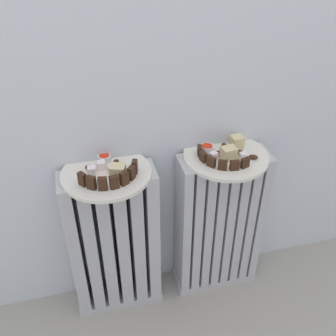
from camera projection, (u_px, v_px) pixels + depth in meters
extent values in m
cube|color=#B2B2B7|center=(120.00, 294.00, 1.53)|extent=(0.32, 0.12, 0.03)
cube|color=#B2B2B7|center=(75.00, 247.00, 1.33)|extent=(0.04, 0.12, 0.56)
cube|color=#B2B2B7|center=(91.00, 244.00, 1.34)|extent=(0.04, 0.12, 0.56)
cube|color=#B2B2B7|center=(106.00, 241.00, 1.35)|extent=(0.04, 0.12, 0.56)
cube|color=#B2B2B7|center=(121.00, 239.00, 1.36)|extent=(0.04, 0.12, 0.56)
cube|color=#B2B2B7|center=(136.00, 236.00, 1.37)|extent=(0.04, 0.12, 0.56)
cube|color=#B2B2B7|center=(151.00, 233.00, 1.38)|extent=(0.04, 0.12, 0.56)
cube|color=#B2B2B7|center=(214.00, 274.00, 1.61)|extent=(0.32, 0.12, 0.03)
cube|color=#B2B2B7|center=(183.00, 228.00, 1.41)|extent=(0.03, 0.12, 0.56)
cube|color=#B2B2B7|center=(193.00, 226.00, 1.41)|extent=(0.03, 0.12, 0.56)
cube|color=#B2B2B7|center=(204.00, 224.00, 1.42)|extent=(0.03, 0.12, 0.56)
cube|color=#B2B2B7|center=(214.00, 222.00, 1.43)|extent=(0.03, 0.12, 0.56)
cube|color=#B2B2B7|center=(224.00, 220.00, 1.44)|extent=(0.03, 0.12, 0.56)
cube|color=#B2B2B7|center=(234.00, 218.00, 1.45)|extent=(0.03, 0.12, 0.56)
cube|color=#B2B2B7|center=(244.00, 217.00, 1.45)|extent=(0.03, 0.12, 0.56)
cube|color=#B2B2B7|center=(254.00, 215.00, 1.46)|extent=(0.03, 0.12, 0.56)
cylinder|color=silver|center=(106.00, 173.00, 1.19)|extent=(0.28, 0.28, 0.01)
cylinder|color=silver|center=(226.00, 156.00, 1.27)|extent=(0.28, 0.28, 0.01)
cube|color=#382114|center=(82.00, 179.00, 1.12)|extent=(0.03, 0.03, 0.04)
cube|color=#382114|center=(91.00, 183.00, 1.11)|extent=(0.03, 0.03, 0.04)
cube|color=#382114|center=(103.00, 184.00, 1.10)|extent=(0.03, 0.02, 0.04)
cube|color=#382114|center=(114.00, 182.00, 1.11)|extent=(0.03, 0.02, 0.04)
cube|color=#382114|center=(124.00, 178.00, 1.12)|extent=(0.03, 0.03, 0.04)
cube|color=#382114|center=(131.00, 173.00, 1.15)|extent=(0.03, 0.03, 0.04)
cube|color=#382114|center=(135.00, 167.00, 1.17)|extent=(0.02, 0.03, 0.04)
cube|color=beige|center=(118.00, 171.00, 1.15)|extent=(0.05, 0.05, 0.04)
cube|color=white|center=(111.00, 168.00, 1.18)|extent=(0.02, 0.02, 0.02)
cube|color=white|center=(101.00, 165.00, 1.19)|extent=(0.03, 0.03, 0.02)
cube|color=white|center=(92.00, 171.00, 1.17)|extent=(0.03, 0.03, 0.02)
ellipsoid|color=#3D1E0F|center=(116.00, 162.00, 1.22)|extent=(0.03, 0.03, 0.01)
ellipsoid|color=#3D1E0F|center=(89.00, 167.00, 1.19)|extent=(0.03, 0.03, 0.02)
cylinder|color=white|center=(104.00, 158.00, 1.23)|extent=(0.04, 0.04, 0.02)
cylinder|color=red|center=(104.00, 157.00, 1.23)|extent=(0.03, 0.03, 0.01)
cube|color=#382114|center=(200.00, 151.00, 1.25)|extent=(0.02, 0.03, 0.03)
cube|color=#382114|center=(203.00, 157.00, 1.22)|extent=(0.02, 0.03, 0.03)
cube|color=#382114|center=(211.00, 162.00, 1.20)|extent=(0.03, 0.03, 0.03)
cube|color=#382114|center=(222.00, 165.00, 1.19)|extent=(0.03, 0.02, 0.03)
cube|color=#382114|center=(235.00, 165.00, 1.19)|extent=(0.03, 0.01, 0.03)
cube|color=#382114|center=(245.00, 163.00, 1.20)|extent=(0.03, 0.02, 0.03)
cube|color=beige|center=(237.00, 142.00, 1.29)|extent=(0.04, 0.04, 0.04)
cube|color=beige|center=(229.00, 153.00, 1.23)|extent=(0.05, 0.04, 0.04)
cube|color=white|center=(243.00, 156.00, 1.24)|extent=(0.02, 0.02, 0.02)
cube|color=white|center=(213.00, 156.00, 1.24)|extent=(0.03, 0.03, 0.02)
ellipsoid|color=#3D1E0F|center=(218.00, 153.00, 1.26)|extent=(0.02, 0.02, 0.02)
ellipsoid|color=#3D1E0F|center=(253.00, 157.00, 1.24)|extent=(0.04, 0.03, 0.01)
ellipsoid|color=#3D1E0F|center=(224.00, 146.00, 1.29)|extent=(0.03, 0.03, 0.02)
ellipsoid|color=#3D1E0F|center=(240.00, 152.00, 1.26)|extent=(0.03, 0.03, 0.02)
cylinder|color=white|center=(207.00, 149.00, 1.27)|extent=(0.04, 0.04, 0.02)
cylinder|color=red|center=(207.00, 147.00, 1.27)|extent=(0.04, 0.04, 0.01)
cube|color=#B7B7BC|center=(235.00, 158.00, 1.24)|extent=(0.03, 0.06, 0.00)
cube|color=#B7B7BC|center=(224.00, 151.00, 1.28)|extent=(0.03, 0.03, 0.00)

